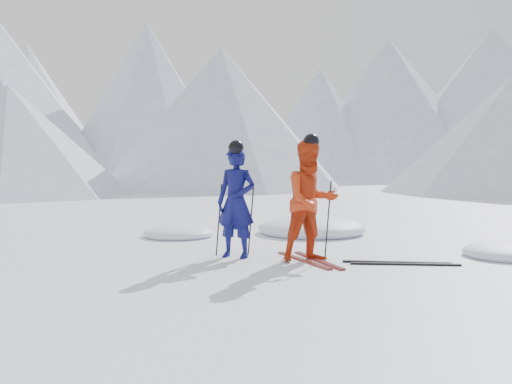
{
  "coord_description": "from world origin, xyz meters",
  "views": [
    {
      "loc": [
        -1.98,
        -8.83,
        1.59
      ],
      "look_at": [
        -1.92,
        0.5,
        1.1
      ],
      "focal_mm": 38.0,
      "sensor_mm": 36.0,
      "label": 1
    }
  ],
  "objects": [
    {
      "name": "pole_red_right",
      "position": [
        -0.73,
        0.07,
        0.65
      ],
      "size": [
        0.13,
        0.09,
        1.31
      ],
      "primitive_type": "cylinder",
      "rotation": [
        -0.05,
        0.08,
        0.0
      ],
      "color": "black",
      "rests_on": "ground"
    },
    {
      "name": "ski_loose_b",
      "position": [
        0.42,
        -0.44,
        0.01
      ],
      "size": [
        1.7,
        0.24,
        0.03
      ],
      "primitive_type": "cube",
      "rotation": [
        0.0,
        0.0,
        1.48
      ],
      "color": "black",
      "rests_on": "ground"
    },
    {
      "name": "ski_worn_left",
      "position": [
        -1.15,
        -0.08,
        0.01
      ],
      "size": [
        0.75,
        1.6,
        0.03
      ],
      "primitive_type": "cube",
      "rotation": [
        0.0,
        0.0,
        0.4
      ],
      "color": "black",
      "rests_on": "ground"
    },
    {
      "name": "ground",
      "position": [
        0.0,
        0.0,
        0.0
      ],
      "size": [
        160.0,
        160.0,
        0.0
      ],
      "primitive_type": "plane",
      "color": "white",
      "rests_on": "ground"
    },
    {
      "name": "snow_lumps",
      "position": [
        -0.43,
        2.62,
        0.0
      ],
      "size": [
        8.09,
        5.96,
        0.54
      ],
      "color": "white",
      "rests_on": "ground"
    },
    {
      "name": "skier_red",
      "position": [
        -1.03,
        -0.08,
        0.98
      ],
      "size": [
        1.16,
        1.04,
        1.96
      ],
      "primitive_type": "imported",
      "rotation": [
        0.0,
        0.0,
        0.37
      ],
      "color": "red",
      "rests_on": "ground"
    },
    {
      "name": "ski_worn_right",
      "position": [
        -0.91,
        -0.08,
        0.01
      ],
      "size": [
        0.64,
        1.64,
        0.03
      ],
      "primitive_type": "cube",
      "rotation": [
        0.0,
        0.0,
        0.33
      ],
      "color": "black",
      "rests_on": "ground"
    },
    {
      "name": "mountain_range",
      "position": [
        5.71,
        35.31,
        6.72
      ],
      "size": [
        106.15,
        62.94,
        15.53
      ],
      "color": "#B2BCD1",
      "rests_on": "ground"
    },
    {
      "name": "pole_blue_right",
      "position": [
        -2.01,
        0.52,
        0.63
      ],
      "size": [
        0.12,
        0.07,
        1.25
      ],
      "primitive_type": "cylinder",
      "rotation": [
        -0.04,
        0.08,
        0.0
      ],
      "color": "black",
      "rests_on": "ground"
    },
    {
      "name": "pole_blue_left",
      "position": [
        -2.56,
        0.42,
        0.63
      ],
      "size": [
        0.12,
        0.09,
        1.25
      ],
      "primitive_type": "cylinder",
      "rotation": [
        0.05,
        0.08,
        0.0
      ],
      "color": "black",
      "rests_on": "ground"
    },
    {
      "name": "ski_loose_a",
      "position": [
        0.32,
        -0.29,
        0.01
      ],
      "size": [
        1.7,
        0.3,
        0.03
      ],
      "primitive_type": "cube",
      "rotation": [
        0.0,
        0.0,
        1.45
      ],
      "color": "black",
      "rests_on": "ground"
    },
    {
      "name": "skier_blue",
      "position": [
        -2.26,
        0.27,
        0.94
      ],
      "size": [
        0.81,
        0.69,
        1.88
      ],
      "primitive_type": "imported",
      "rotation": [
        0.0,
        0.0,
        -0.42
      ],
      "color": "#0D0E4E",
      "rests_on": "ground"
    },
    {
      "name": "pole_red_left",
      "position": [
        -1.33,
        0.17,
        0.65
      ],
      "size": [
        0.13,
        0.1,
        1.31
      ],
      "primitive_type": "cylinder",
      "rotation": [
        0.06,
        0.08,
        0.0
      ],
      "color": "black",
      "rests_on": "ground"
    }
  ]
}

